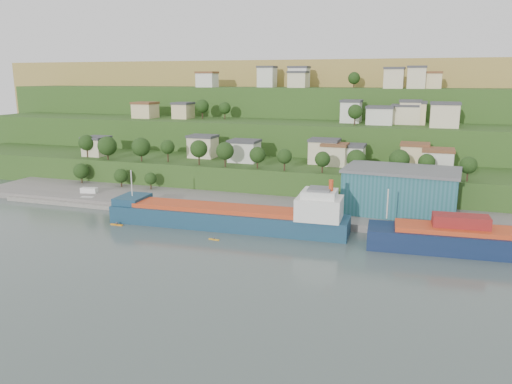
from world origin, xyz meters
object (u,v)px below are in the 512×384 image
at_px(warehouse, 401,191).
at_px(kayak_orange, 117,224).
at_px(caravan, 89,191).
at_px(cargo_ship_near, 234,218).

height_order(warehouse, kayak_orange, warehouse).
xyz_separation_m(caravan, kayak_orange, (26.33, -23.57, -2.19)).
bearing_deg(caravan, cargo_ship_near, -24.95).
distance_m(warehouse, kayak_orange, 79.55).
height_order(cargo_ship_near, kayak_orange, cargo_ship_near).
bearing_deg(warehouse, kayak_orange, -152.82).
bearing_deg(caravan, warehouse, -5.64).
distance_m(cargo_ship_near, caravan, 59.87).
relative_size(cargo_ship_near, kayak_orange, 17.95).
xyz_separation_m(warehouse, caravan, (-99.31, -7.04, -5.98)).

